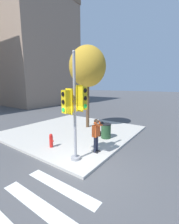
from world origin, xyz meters
TOP-DOWN VIEW (x-y plane):
  - ground_plane at (0.00, 0.00)m, footprint 160.00×160.00m
  - sidewalk_corner at (3.50, 3.50)m, footprint 8.00×8.00m
  - traffic_signal_pole at (0.35, 0.58)m, footprint 1.12×1.12m
  - person_photographer at (1.49, 0.24)m, footprint 0.58×0.54m
  - street_tree at (4.80, 3.14)m, footprint 2.66×2.66m
  - fire_hydrant at (0.60, 2.45)m, footprint 0.18×0.24m
  - trash_bin at (3.46, 0.80)m, footprint 0.62×0.62m
  - building_right at (13.10, 21.56)m, footprint 11.97×13.38m

SIDE VIEW (x-z plane):
  - ground_plane at x=0.00m, z-range 0.00..0.00m
  - sidewalk_corner at x=3.50m, z-range 0.00..0.12m
  - fire_hydrant at x=0.60m, z-range 0.12..0.84m
  - trash_bin at x=3.46m, z-range 0.12..1.01m
  - person_photographer at x=1.49m, z-range 0.28..1.90m
  - traffic_signal_pole at x=0.35m, z-range 0.29..4.80m
  - street_tree at x=4.80m, z-range 1.61..7.58m
  - building_right at x=13.10m, z-range 0.01..18.17m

